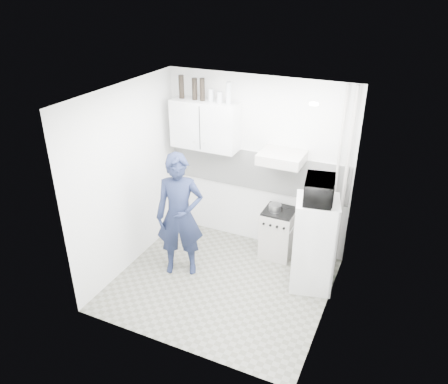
% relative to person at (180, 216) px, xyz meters
% --- Properties ---
extents(floor, '(2.80, 2.80, 0.00)m').
position_rel_person_xyz_m(floor, '(0.64, -0.06, -0.88)').
color(floor, '#555549').
rests_on(floor, ground).
extents(ceiling, '(2.80, 2.80, 0.00)m').
position_rel_person_xyz_m(ceiling, '(0.64, -0.06, 1.72)').
color(ceiling, white).
rests_on(ceiling, wall_back).
extents(wall_back, '(2.80, 0.00, 2.80)m').
position_rel_person_xyz_m(wall_back, '(0.64, 1.19, 0.42)').
color(wall_back, white).
rests_on(wall_back, floor).
extents(wall_left, '(0.00, 2.60, 2.60)m').
position_rel_person_xyz_m(wall_left, '(-0.76, -0.06, 0.42)').
color(wall_left, white).
rests_on(wall_left, floor).
extents(wall_right, '(0.00, 2.60, 2.60)m').
position_rel_person_xyz_m(wall_right, '(2.04, -0.06, 0.42)').
color(wall_right, white).
rests_on(wall_right, floor).
extents(person, '(0.76, 0.65, 1.77)m').
position_rel_person_xyz_m(person, '(0.00, 0.00, 0.00)').
color(person, '#18203C').
rests_on(person, floor).
extents(stove, '(0.45, 0.45, 0.73)m').
position_rel_person_xyz_m(stove, '(1.11, 0.94, -0.52)').
color(stove, '#B8B2AB').
rests_on(stove, floor).
extents(fridge, '(0.65, 0.65, 1.29)m').
position_rel_person_xyz_m(fridge, '(1.74, 0.44, -0.24)').
color(fridge, white).
rests_on(fridge, floor).
extents(stove_top, '(0.44, 0.44, 0.03)m').
position_rel_person_xyz_m(stove_top, '(1.11, 0.94, -0.14)').
color(stove_top, black).
rests_on(stove_top, stove).
extents(saucepan, '(0.18, 0.18, 0.10)m').
position_rel_person_xyz_m(saucepan, '(1.05, 0.90, -0.08)').
color(saucepan, silver).
rests_on(saucepan, stove_top).
extents(microwave, '(0.58, 0.44, 0.29)m').
position_rel_person_xyz_m(microwave, '(1.74, 0.44, 0.55)').
color(microwave, black).
rests_on(microwave, fridge).
extents(bottle_a, '(0.08, 0.08, 0.33)m').
position_rel_person_xyz_m(bottle_a, '(-0.48, 1.01, 1.48)').
color(bottle_a, black).
rests_on(bottle_a, upper_cabinet).
extents(bottle_c, '(0.07, 0.07, 0.31)m').
position_rel_person_xyz_m(bottle_c, '(-0.27, 1.01, 1.47)').
color(bottle_c, black).
rests_on(bottle_c, upper_cabinet).
extents(bottle_d, '(0.07, 0.07, 0.32)m').
position_rel_person_xyz_m(bottle_d, '(-0.14, 1.01, 1.47)').
color(bottle_d, black).
rests_on(bottle_d, upper_cabinet).
extents(canister_a, '(0.07, 0.07, 0.18)m').
position_rel_person_xyz_m(canister_a, '(-0.01, 1.01, 1.40)').
color(canister_a, '#B2B7BC').
rests_on(canister_a, upper_cabinet).
extents(canister_b, '(0.08, 0.08, 0.15)m').
position_rel_person_xyz_m(canister_b, '(0.13, 1.01, 1.39)').
color(canister_b, '#B2B7BC').
rests_on(canister_b, upper_cabinet).
extents(bottle_e, '(0.08, 0.08, 0.30)m').
position_rel_person_xyz_m(bottle_e, '(0.26, 1.01, 1.47)').
color(bottle_e, '#B2B7BC').
rests_on(bottle_e, upper_cabinet).
extents(upper_cabinet, '(1.00, 0.35, 0.70)m').
position_rel_person_xyz_m(upper_cabinet, '(-0.11, 1.01, 0.97)').
color(upper_cabinet, white).
rests_on(upper_cabinet, wall_back).
extents(range_hood, '(0.60, 0.50, 0.14)m').
position_rel_person_xyz_m(range_hood, '(1.09, 0.94, 0.69)').
color(range_hood, '#B8B2AB').
rests_on(range_hood, wall_back).
extents(backsplash, '(2.74, 0.03, 0.60)m').
position_rel_person_xyz_m(backsplash, '(0.64, 1.17, 0.32)').
color(backsplash, white).
rests_on(backsplash, wall_back).
extents(pipe_a, '(0.05, 0.05, 2.60)m').
position_rel_person_xyz_m(pipe_a, '(1.94, 1.11, 0.42)').
color(pipe_a, '#B8B2AB').
rests_on(pipe_a, floor).
extents(pipe_b, '(0.04, 0.04, 2.60)m').
position_rel_person_xyz_m(pipe_b, '(1.82, 1.11, 0.42)').
color(pipe_b, '#B8B2AB').
rests_on(pipe_b, floor).
extents(ceiling_spot_fixture, '(0.10, 0.10, 0.02)m').
position_rel_person_xyz_m(ceiling_spot_fixture, '(1.64, 0.14, 1.69)').
color(ceiling_spot_fixture, white).
rests_on(ceiling_spot_fixture, ceiling).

